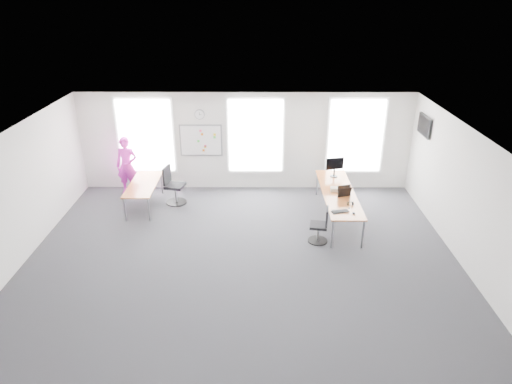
{
  "coord_description": "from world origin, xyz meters",
  "views": [
    {
      "loc": [
        0.37,
        -9.17,
        5.8
      ],
      "look_at": [
        0.32,
        1.2,
        1.1
      ],
      "focal_mm": 32.0,
      "sensor_mm": 36.0,
      "label": 1
    }
  ],
  "objects_px": {
    "chair_left": "(173,187)",
    "person": "(127,166)",
    "headphones": "(350,204)",
    "desk_right": "(338,194)",
    "chair_right": "(321,227)",
    "monitor": "(335,165)",
    "keyboard": "(340,212)",
    "desk_left": "(143,186)"
  },
  "relations": [
    {
      "from": "desk_right",
      "to": "chair_left",
      "type": "bearing_deg",
      "value": 167.99
    },
    {
      "from": "person",
      "to": "chair_right",
      "type": "bearing_deg",
      "value": -23.99
    },
    {
      "from": "chair_left",
      "to": "headphones",
      "type": "relative_size",
      "value": 7.02
    },
    {
      "from": "monitor",
      "to": "person",
      "type": "bearing_deg",
      "value": 160.55
    },
    {
      "from": "chair_right",
      "to": "person",
      "type": "relative_size",
      "value": 0.52
    },
    {
      "from": "chair_right",
      "to": "keyboard",
      "type": "height_order",
      "value": "chair_right"
    },
    {
      "from": "headphones",
      "to": "monitor",
      "type": "xyz_separation_m",
      "value": [
        -0.12,
        1.86,
        0.31
      ]
    },
    {
      "from": "monitor",
      "to": "chair_right",
      "type": "bearing_deg",
      "value": -119.62
    },
    {
      "from": "person",
      "to": "keyboard",
      "type": "relative_size",
      "value": 4.16
    },
    {
      "from": "chair_right",
      "to": "desk_left",
      "type": "bearing_deg",
      "value": -102.82
    },
    {
      "from": "headphones",
      "to": "person",
      "type": "bearing_deg",
      "value": 169.15
    },
    {
      "from": "chair_left",
      "to": "person",
      "type": "xyz_separation_m",
      "value": [
        -1.47,
        0.69,
        0.39
      ]
    },
    {
      "from": "desk_right",
      "to": "headphones",
      "type": "relative_size",
      "value": 20.05
    },
    {
      "from": "keyboard",
      "to": "monitor",
      "type": "bearing_deg",
      "value": 68.37
    },
    {
      "from": "desk_right",
      "to": "chair_right",
      "type": "height_order",
      "value": "chair_right"
    },
    {
      "from": "person",
      "to": "desk_left",
      "type": "bearing_deg",
      "value": -49.75
    },
    {
      "from": "keyboard",
      "to": "headphones",
      "type": "relative_size",
      "value": 2.66
    },
    {
      "from": "chair_left",
      "to": "headphones",
      "type": "bearing_deg",
      "value": -97.84
    },
    {
      "from": "person",
      "to": "keyboard",
      "type": "bearing_deg",
      "value": -21.46
    },
    {
      "from": "chair_left",
      "to": "person",
      "type": "relative_size",
      "value": 0.63
    },
    {
      "from": "keyboard",
      "to": "person",
      "type": "bearing_deg",
      "value": 137.62
    },
    {
      "from": "person",
      "to": "headphones",
      "type": "relative_size",
      "value": 11.07
    },
    {
      "from": "person",
      "to": "headphones",
      "type": "xyz_separation_m",
      "value": [
        6.23,
        -2.44,
        -0.06
      ]
    },
    {
      "from": "desk_left",
      "to": "chair_left",
      "type": "distance_m",
      "value": 0.84
    },
    {
      "from": "person",
      "to": "headphones",
      "type": "bearing_deg",
      "value": -17.38
    },
    {
      "from": "desk_right",
      "to": "chair_right",
      "type": "xyz_separation_m",
      "value": [
        -0.61,
        -1.24,
        -0.33
      ]
    },
    {
      "from": "chair_left",
      "to": "keyboard",
      "type": "height_order",
      "value": "chair_left"
    },
    {
      "from": "person",
      "to": "keyboard",
      "type": "distance_m",
      "value": 6.57
    },
    {
      "from": "desk_left",
      "to": "desk_right",
      "type": "bearing_deg",
      "value": -7.86
    },
    {
      "from": "keyboard",
      "to": "monitor",
      "type": "distance_m",
      "value": 2.28
    },
    {
      "from": "person",
      "to": "headphones",
      "type": "height_order",
      "value": "person"
    },
    {
      "from": "keyboard",
      "to": "chair_left",
      "type": "bearing_deg",
      "value": 137.49
    },
    {
      "from": "desk_right",
      "to": "desk_left",
      "type": "relative_size",
      "value": 1.67
    },
    {
      "from": "chair_right",
      "to": "chair_left",
      "type": "distance_m",
      "value": 4.57
    },
    {
      "from": "chair_right",
      "to": "chair_left",
      "type": "xyz_separation_m",
      "value": [
        -4.0,
        2.22,
        0.09
      ]
    },
    {
      "from": "desk_right",
      "to": "desk_left",
      "type": "height_order",
      "value": "desk_right"
    },
    {
      "from": "chair_left",
      "to": "chair_right",
      "type": "bearing_deg",
      "value": -106.66
    },
    {
      "from": "headphones",
      "to": "chair_left",
      "type": "bearing_deg",
      "value": 170.33
    },
    {
      "from": "chair_left",
      "to": "keyboard",
      "type": "relative_size",
      "value": 2.64
    },
    {
      "from": "desk_left",
      "to": "chair_right",
      "type": "relative_size",
      "value": 2.09
    },
    {
      "from": "chair_right",
      "to": "person",
      "type": "xyz_separation_m",
      "value": [
        -5.47,
        2.91,
        0.48
      ]
    },
    {
      "from": "chair_left",
      "to": "monitor",
      "type": "bearing_deg",
      "value": -76.32
    }
  ]
}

